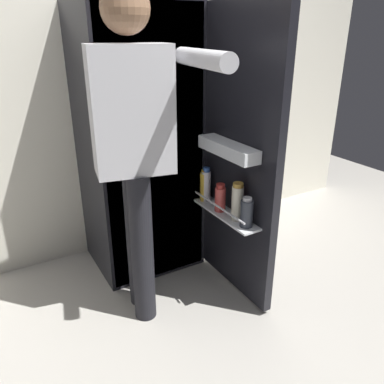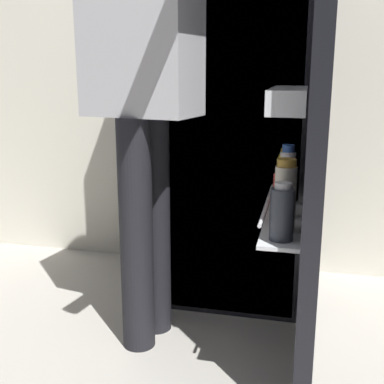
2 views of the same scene
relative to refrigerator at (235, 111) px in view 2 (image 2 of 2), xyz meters
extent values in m
plane|color=#B7B2A8|center=(-0.03, -0.48, -0.84)|extent=(6.33, 6.33, 0.00)
cube|color=black|center=(-0.03, 0.06, 0.00)|extent=(0.67, 0.57, 1.68)
cube|color=white|center=(-0.03, -0.22, 0.00)|extent=(0.63, 0.01, 1.64)
cube|color=white|center=(-0.03, -0.18, 0.09)|extent=(0.59, 0.09, 0.01)
cube|color=black|center=(0.33, -0.55, 0.01)|extent=(0.05, 0.65, 1.64)
cube|color=white|center=(0.24, -0.55, -0.31)|extent=(0.12, 0.52, 0.01)
cylinder|color=silver|center=(0.19, -0.55, -0.25)|extent=(0.01, 0.50, 0.01)
cube|color=white|center=(0.24, -0.55, 0.08)|extent=(0.11, 0.44, 0.07)
cylinder|color=white|center=(0.24, -0.34, -0.21)|extent=(0.06, 0.06, 0.19)
cylinder|color=#335BB2|center=(0.24, -0.34, -0.10)|extent=(0.04, 0.04, 0.03)
cylinder|color=#333842|center=(0.25, -0.74, -0.23)|extent=(0.07, 0.07, 0.15)
cylinder|color=silver|center=(0.25, -0.74, -0.15)|extent=(0.05, 0.05, 0.02)
cylinder|color=#EDE5CC|center=(0.25, -0.65, -0.21)|extent=(0.06, 0.06, 0.20)
cylinder|color=#B78933|center=(0.25, -0.65, -0.10)|extent=(0.06, 0.06, 0.02)
cylinder|color=#DB4C47|center=(0.24, -0.51, -0.23)|extent=(0.06, 0.06, 0.14)
cylinder|color=#B22D28|center=(0.24, -0.51, -0.15)|extent=(0.05, 0.05, 0.03)
cylinder|color=gold|center=(0.24, -0.33, -0.22)|extent=(0.06, 0.06, 0.18)
cylinder|color=#BC8419|center=(0.24, -0.33, -0.12)|extent=(0.04, 0.04, 0.02)
cylinder|color=#4C7F3D|center=(0.10, -0.18, 0.14)|extent=(0.09, 0.09, 0.10)
cylinder|color=black|center=(-0.25, -0.39, -0.41)|extent=(0.12, 0.12, 0.85)
cylinder|color=black|center=(-0.27, -0.52, -0.41)|extent=(0.12, 0.12, 0.85)
cube|color=silver|center=(-0.26, -0.46, 0.32)|extent=(0.42, 0.29, 0.61)
cylinder|color=silver|center=(-0.22, -0.27, 0.29)|extent=(0.08, 0.08, 0.57)
camera|label=1|loc=(-0.92, -2.18, 0.66)|focal=35.67mm
camera|label=2|loc=(0.31, -2.10, 0.17)|focal=45.82mm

